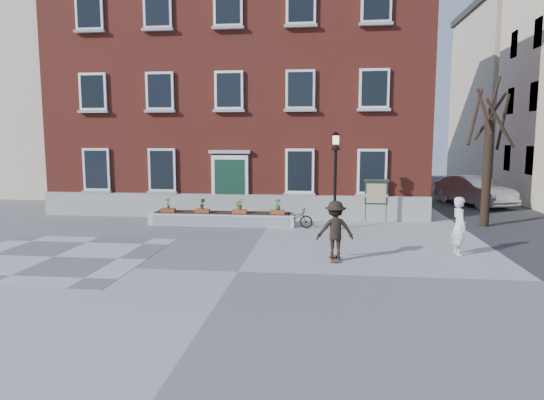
# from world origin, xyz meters

# --- Properties ---
(ground) EXTENTS (100.00, 100.00, 0.00)m
(ground) POSITION_xyz_m (0.00, 0.00, 0.00)
(ground) COLOR gray
(ground) RESTS_ON ground
(checker_patch) EXTENTS (6.00, 6.00, 0.01)m
(checker_patch) POSITION_xyz_m (-6.00, 1.00, 0.01)
(checker_patch) COLOR #5B5C5E
(checker_patch) RESTS_ON ground
(distant_building) EXTENTS (10.00, 12.00, 13.00)m
(distant_building) POSITION_xyz_m (-18.00, 20.00, 6.50)
(distant_building) COLOR beige
(distant_building) RESTS_ON ground
(bicycle) EXTENTS (1.64, 0.87, 0.82)m
(bicycle) POSITION_xyz_m (1.10, 6.85, 0.41)
(bicycle) COLOR black
(bicycle) RESTS_ON ground
(parked_car) EXTENTS (3.56, 5.21, 1.62)m
(parked_car) POSITION_xyz_m (10.44, 14.52, 0.81)
(parked_car) COLOR silver
(parked_car) RESTS_ON ground
(bystander) EXTENTS (0.53, 0.73, 1.85)m
(bystander) POSITION_xyz_m (6.59, 2.73, 0.92)
(bystander) COLOR silver
(bystander) RESTS_ON ground
(brick_building) EXTENTS (18.40, 10.85, 12.60)m
(brick_building) POSITION_xyz_m (-2.00, 13.98, 6.30)
(brick_building) COLOR maroon
(brick_building) RESTS_ON ground
(planter_assembly) EXTENTS (6.20, 1.12, 1.15)m
(planter_assembly) POSITION_xyz_m (-1.99, 7.18, 0.31)
(planter_assembly) COLOR silver
(planter_assembly) RESTS_ON ground
(bare_tree) EXTENTS (1.83, 1.83, 6.16)m
(bare_tree) POSITION_xyz_m (9.01, 8.01, 2.79)
(bare_tree) COLOR black
(bare_tree) RESTS_ON ground
(lamp_post) EXTENTS (0.40, 0.40, 3.93)m
(lamp_post) POSITION_xyz_m (2.75, 6.60, 2.54)
(lamp_post) COLOR black
(lamp_post) RESTS_ON ground
(notice_board) EXTENTS (1.10, 0.16, 1.87)m
(notice_board) POSITION_xyz_m (4.60, 8.79, 1.26)
(notice_board) COLOR #193223
(notice_board) RESTS_ON ground
(skateboarder) EXTENTS (1.22, 0.83, 1.82)m
(skateboarder) POSITION_xyz_m (2.68, 1.56, 0.94)
(skateboarder) COLOR brown
(skateboarder) RESTS_ON ground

